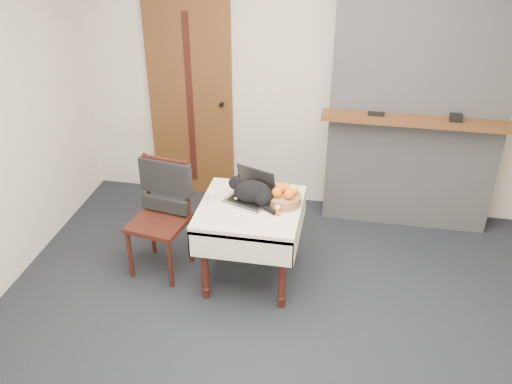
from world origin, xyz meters
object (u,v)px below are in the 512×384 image
(door, at_px, (191,101))
(pill_bottle, at_px, (278,210))
(fruit_basket, at_px, (284,197))
(side_table, at_px, (251,218))
(cream_jar, at_px, (212,196))
(chair, at_px, (163,200))
(cat, at_px, (254,193))
(laptop, at_px, (251,193))

(door, height_order, pill_bottle, door)
(door, bearing_deg, fruit_basket, -48.43)
(side_table, bearing_deg, door, 122.70)
(side_table, xyz_separation_m, pill_bottle, (0.23, -0.10, 0.15))
(side_table, relative_size, pill_bottle, 10.02)
(fruit_basket, bearing_deg, cream_jar, -173.49)
(fruit_basket, distance_m, chair, 1.00)
(cat, distance_m, chair, 0.78)
(cat, bearing_deg, chair, -167.47)
(cream_jar, distance_m, fruit_basket, 0.57)
(laptop, distance_m, cream_jar, 0.31)
(side_table, height_order, pill_bottle, pill_bottle)
(fruit_basket, bearing_deg, pill_bottle, -98.05)
(pill_bottle, relative_size, fruit_basket, 0.29)
(chair, bearing_deg, cream_jar, 1.19)
(cat, bearing_deg, side_table, -94.27)
(chair, bearing_deg, pill_bottle, -0.86)
(pill_bottle, bearing_deg, door, 127.12)
(door, bearing_deg, cream_jar, -67.57)
(side_table, xyz_separation_m, cat, (0.02, 0.04, 0.21))
(cream_jar, bearing_deg, pill_bottle, -12.18)
(side_table, bearing_deg, chair, 173.55)
(laptop, bearing_deg, door, 145.07)
(cream_jar, height_order, pill_bottle, pill_bottle)
(side_table, xyz_separation_m, cream_jar, (-0.31, 0.02, 0.15))
(door, xyz_separation_m, chair, (0.11, -1.24, -0.38))
(side_table, distance_m, fruit_basket, 0.32)
(door, xyz_separation_m, laptop, (0.84, -1.24, -0.24))
(side_table, height_order, chair, chair)
(cream_jar, height_order, fruit_basket, fruit_basket)
(side_table, height_order, laptop, laptop)
(cream_jar, bearing_deg, side_table, -3.59)
(door, relative_size, pill_bottle, 25.68)
(laptop, distance_m, cat, 0.06)
(pill_bottle, distance_m, fruit_basket, 0.18)
(side_table, relative_size, chair, 0.81)
(side_table, xyz_separation_m, fruit_basket, (0.25, 0.08, 0.17))
(pill_bottle, relative_size, chair, 0.08)
(laptop, relative_size, chair, 0.43)
(cat, bearing_deg, cream_jar, -160.19)
(door, relative_size, cream_jar, 26.97)
(laptop, bearing_deg, side_table, -60.68)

